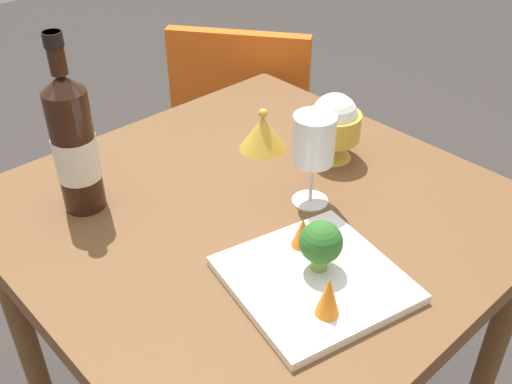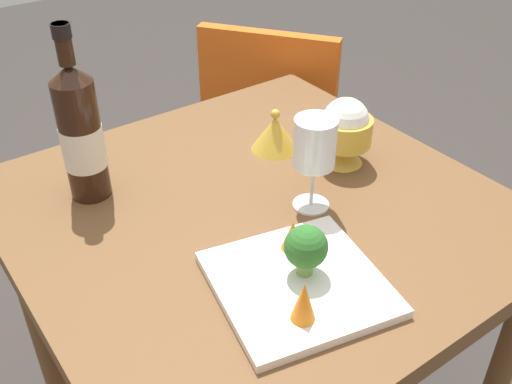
# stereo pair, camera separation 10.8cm
# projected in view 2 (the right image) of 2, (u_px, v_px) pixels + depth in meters

# --- Properties ---
(dining_table) EXTENTS (0.86, 0.86, 0.76)m
(dining_table) POSITION_uv_depth(u_px,v_px,m) (256.00, 245.00, 1.16)
(dining_table) COLOR brown
(dining_table) RESTS_ON ground_plane
(chair_near_window) EXTENTS (0.56, 0.56, 0.85)m
(chair_near_window) POSITION_uv_depth(u_px,v_px,m) (274.00, 124.00, 1.84)
(chair_near_window) COLOR orange
(chair_near_window) RESTS_ON ground_plane
(wine_bottle) EXTENTS (0.08, 0.08, 0.33)m
(wine_bottle) POSITION_uv_depth(u_px,v_px,m) (81.00, 133.00, 1.06)
(wine_bottle) COLOR black
(wine_bottle) RESTS_ON dining_table
(wine_glass) EXTENTS (0.08, 0.08, 0.18)m
(wine_glass) POSITION_uv_depth(u_px,v_px,m) (315.00, 145.00, 1.03)
(wine_glass) COLOR white
(wine_glass) RESTS_ON dining_table
(rice_bowl) EXTENTS (0.11, 0.11, 0.14)m
(rice_bowl) POSITION_uv_depth(u_px,v_px,m) (345.00, 130.00, 1.18)
(rice_bowl) COLOR gold
(rice_bowl) RESTS_ON dining_table
(rice_bowl_lid) EXTENTS (0.10, 0.10, 0.09)m
(rice_bowl_lid) POSITION_uv_depth(u_px,v_px,m) (275.00, 133.00, 1.25)
(rice_bowl_lid) COLOR gold
(rice_bowl_lid) RESTS_ON dining_table
(serving_plate) EXTENTS (0.30, 0.30, 0.02)m
(serving_plate) POSITION_uv_depth(u_px,v_px,m) (298.00, 284.00, 0.92)
(serving_plate) COLOR white
(serving_plate) RESTS_ON dining_table
(broccoli_floret) EXTENTS (0.07, 0.07, 0.09)m
(broccoli_floret) POSITION_uv_depth(u_px,v_px,m) (306.00, 248.00, 0.90)
(broccoli_floret) COLOR #729E4C
(broccoli_floret) RESTS_ON serving_plate
(carrot_garnish_left) EXTENTS (0.04, 0.04, 0.05)m
(carrot_garnish_left) POSITION_uv_depth(u_px,v_px,m) (293.00, 235.00, 0.96)
(carrot_garnish_left) COLOR orange
(carrot_garnish_left) RESTS_ON serving_plate
(carrot_garnish_right) EXTENTS (0.04, 0.04, 0.07)m
(carrot_garnish_right) POSITION_uv_depth(u_px,v_px,m) (304.00, 301.00, 0.83)
(carrot_garnish_right) COLOR orange
(carrot_garnish_right) RESTS_ON serving_plate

